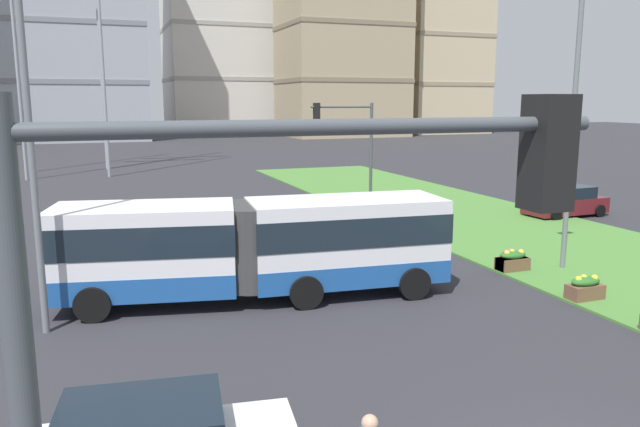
{
  "coord_description": "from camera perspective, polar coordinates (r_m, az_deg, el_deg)",
  "views": [
    {
      "loc": [
        -7.06,
        -6.45,
        6.0
      ],
      "look_at": [
        0.09,
        12.85,
        2.2
      ],
      "focal_mm": 34.45,
      "sensor_mm": 36.0,
      "label": 1
    }
  ],
  "objects": [
    {
      "name": "grass_median",
      "position": [
        25.18,
        26.68,
        -4.37
      ],
      "size": [
        10.0,
        70.0,
        0.08
      ],
      "primitive_type": "cube",
      "color": "#4C8438",
      "rests_on": "ground_plane"
    },
    {
      "name": "articulated_bus",
      "position": [
        18.76,
        -6.0,
        -2.99
      ],
      "size": [
        12.06,
        4.25,
        3.0
      ],
      "color": "white",
      "rests_on": "ground"
    },
    {
      "name": "car_maroon_sedan",
      "position": [
        34.69,
        21.88,
        1.01
      ],
      "size": [
        4.5,
        2.23,
        1.58
      ],
      "color": "maroon",
      "rests_on": "ground"
    },
    {
      "name": "flower_planter_2",
      "position": [
        20.33,
        23.41,
        -6.34
      ],
      "size": [
        1.1,
        0.56,
        0.74
      ],
      "color": "brown",
      "rests_on": "grass_median"
    },
    {
      "name": "flower_planter_3",
      "position": [
        22.8,
        17.49,
        -4.18
      ],
      "size": [
        1.1,
        0.56,
        0.74
      ],
      "color": "brown",
      "rests_on": "grass_median"
    },
    {
      "name": "flower_planter_4",
      "position": [
        22.85,
        17.41,
        -4.15
      ],
      "size": [
        1.1,
        0.56,
        0.74
      ],
      "color": "brown",
      "rests_on": "grass_median"
    },
    {
      "name": "traffic_light_near_left",
      "position": [
        3.99,
        -7.07,
        -17.27
      ],
      "size": [
        3.78,
        0.28,
        6.04
      ],
      "color": "#474C51",
      "rests_on": "ground"
    },
    {
      "name": "traffic_light_far_right",
      "position": [
        31.04,
        2.99,
        6.8
      ],
      "size": [
        3.33,
        0.28,
        5.88
      ],
      "color": "#474C51",
      "rests_on": "ground"
    },
    {
      "name": "streetlight_left",
      "position": [
        16.93,
        -25.29,
        5.72
      ],
      "size": [
        0.7,
        0.28,
        8.9
      ],
      "color": "slate",
      "rests_on": "ground"
    },
    {
      "name": "streetlight_median",
      "position": [
        23.1,
        22.45,
        8.02
      ],
      "size": [
        0.7,
        0.28,
        9.76
      ],
      "color": "slate",
      "rests_on": "ground"
    },
    {
      "name": "apartment_tower_westcentre",
      "position": [
        104.96,
        -22.1,
        17.75
      ],
      "size": [
        20.16,
        19.62,
        41.24
      ],
      "color": "#9EA3AD",
      "rests_on": "ground"
    },
    {
      "name": "apartment_tower_centre",
      "position": [
        122.64,
        -9.81,
        16.39
      ],
      "size": [
        18.15,
        18.6,
        37.93
      ],
      "color": "silver",
      "rests_on": "ground"
    },
    {
      "name": "apartment_tower_eastcentre",
      "position": [
        107.43,
        2.03,
        16.74
      ],
      "size": [
        19.66,
        15.68,
        35.49
      ],
      "color": "tan",
      "rests_on": "ground"
    },
    {
      "name": "apartment_tower_east",
      "position": [
        122.74,
        10.39,
        17.48
      ],
      "size": [
        15.69,
        19.23,
        42.66
      ],
      "color": "beige",
      "rests_on": "ground"
    }
  ]
}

